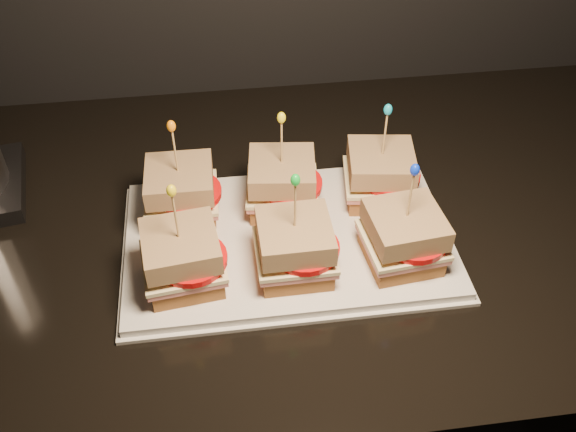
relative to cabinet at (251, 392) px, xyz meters
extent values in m
cube|color=black|center=(0.00, 0.00, 0.00)|extent=(2.51, 0.71, 0.88)
cube|color=black|center=(0.00, 0.00, 0.46)|extent=(2.55, 0.75, 0.04)
cube|color=white|center=(0.07, -0.06, 0.49)|extent=(0.46, 0.28, 0.02)
cube|color=white|center=(0.07, -0.06, 0.48)|extent=(0.47, 0.30, 0.01)
cube|color=brown|center=(-0.08, 0.00, 0.51)|extent=(0.09, 0.09, 0.03)
cube|color=#BB5F5F|center=(-0.08, 0.00, 0.53)|extent=(0.10, 0.10, 0.01)
cube|color=#FFF0B1|center=(-0.08, 0.00, 0.53)|extent=(0.10, 0.10, 0.01)
cylinder|color=red|center=(-0.07, 0.00, 0.54)|extent=(0.09, 0.09, 0.01)
cube|color=brown|center=(-0.08, 0.00, 0.56)|extent=(0.10, 0.10, 0.03)
cylinder|color=tan|center=(-0.08, 0.00, 0.61)|extent=(0.00, 0.00, 0.09)
ellipsoid|color=orange|center=(-0.08, 0.00, 0.65)|extent=(0.01, 0.01, 0.02)
cube|color=brown|center=(0.07, 0.00, 0.51)|extent=(0.10, 0.10, 0.03)
cube|color=#BB5F5F|center=(0.07, 0.00, 0.53)|extent=(0.11, 0.11, 0.01)
cube|color=#FFF0B1|center=(0.07, 0.00, 0.53)|extent=(0.11, 0.11, 0.01)
cylinder|color=red|center=(0.08, 0.00, 0.54)|extent=(0.09, 0.09, 0.01)
cube|color=brown|center=(0.07, 0.00, 0.56)|extent=(0.10, 0.10, 0.03)
cylinder|color=tan|center=(0.07, 0.00, 0.61)|extent=(0.00, 0.00, 0.09)
ellipsoid|color=yellow|center=(0.07, 0.00, 0.65)|extent=(0.01, 0.01, 0.02)
cube|color=brown|center=(0.21, 0.00, 0.51)|extent=(0.10, 0.10, 0.03)
cube|color=#BB5F5F|center=(0.21, 0.00, 0.53)|extent=(0.11, 0.11, 0.01)
cube|color=#FFF0B1|center=(0.21, 0.00, 0.53)|extent=(0.12, 0.11, 0.01)
cylinder|color=red|center=(0.22, 0.00, 0.54)|extent=(0.09, 0.09, 0.01)
cube|color=brown|center=(0.21, 0.00, 0.56)|extent=(0.11, 0.11, 0.03)
cylinder|color=tan|center=(0.21, 0.00, 0.61)|extent=(0.00, 0.00, 0.09)
ellipsoid|color=#139FBC|center=(0.21, 0.00, 0.65)|extent=(0.01, 0.01, 0.02)
cube|color=brown|center=(-0.08, -0.13, 0.51)|extent=(0.10, 0.10, 0.03)
cube|color=#BB5F5F|center=(-0.08, -0.13, 0.53)|extent=(0.11, 0.11, 0.01)
cube|color=#FFF0B1|center=(-0.08, -0.13, 0.53)|extent=(0.11, 0.11, 0.01)
cylinder|color=red|center=(-0.07, -0.13, 0.54)|extent=(0.09, 0.09, 0.01)
cube|color=brown|center=(-0.08, -0.13, 0.56)|extent=(0.10, 0.10, 0.03)
cylinder|color=tan|center=(-0.08, -0.13, 0.61)|extent=(0.00, 0.00, 0.09)
ellipsoid|color=yellow|center=(-0.08, -0.13, 0.65)|extent=(0.01, 0.01, 0.02)
cube|color=brown|center=(0.07, -0.13, 0.51)|extent=(0.09, 0.09, 0.03)
cube|color=#BB5F5F|center=(0.07, -0.13, 0.53)|extent=(0.10, 0.10, 0.01)
cube|color=#FFF0B1|center=(0.07, -0.13, 0.53)|extent=(0.10, 0.10, 0.01)
cylinder|color=red|center=(0.08, -0.13, 0.54)|extent=(0.09, 0.09, 0.01)
cube|color=brown|center=(0.07, -0.13, 0.56)|extent=(0.09, 0.09, 0.03)
cylinder|color=tan|center=(0.07, -0.13, 0.61)|extent=(0.00, 0.00, 0.09)
ellipsoid|color=green|center=(0.07, -0.13, 0.65)|extent=(0.01, 0.01, 0.02)
cube|color=brown|center=(0.21, -0.13, 0.51)|extent=(0.10, 0.10, 0.03)
cube|color=#BB5F5F|center=(0.21, -0.13, 0.53)|extent=(0.11, 0.11, 0.01)
cube|color=#FFF0B1|center=(0.21, -0.13, 0.53)|extent=(0.11, 0.11, 0.01)
cylinder|color=red|center=(0.22, -0.13, 0.54)|extent=(0.09, 0.09, 0.01)
cube|color=brown|center=(0.21, -0.13, 0.56)|extent=(0.10, 0.10, 0.03)
cylinder|color=tan|center=(0.21, -0.13, 0.61)|extent=(0.00, 0.00, 0.09)
ellipsoid|color=#0C2ED4|center=(0.21, -0.13, 0.65)|extent=(0.01, 0.01, 0.02)
camera|label=1|loc=(-0.02, -0.71, 1.14)|focal=40.00mm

